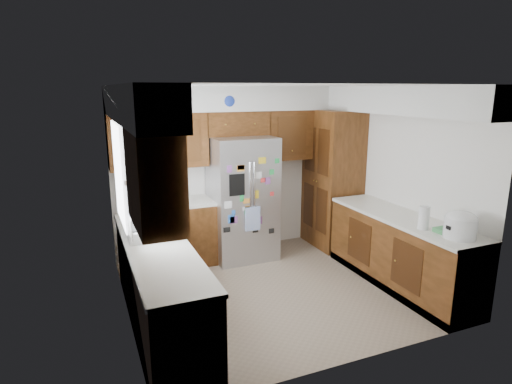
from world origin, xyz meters
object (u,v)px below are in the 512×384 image
fridge (242,198)px  paper_towel (424,218)px  pantry (332,179)px  rice_cooker (461,224)px

fridge → paper_towel: size_ratio=6.78×
fridge → paper_towel: 2.56m
pantry → rice_cooker: bearing=-90.0°
paper_towel → rice_cooker: bearing=-69.1°
fridge → rice_cooker: size_ratio=5.27×
rice_cooker → paper_towel: bearing=110.9°
pantry → rice_cooker: pantry is taller
pantry → paper_towel: pantry is taller
fridge → rice_cooker: (1.50, -2.53, 0.17)m
fridge → paper_towel: (1.36, -2.16, 0.15)m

